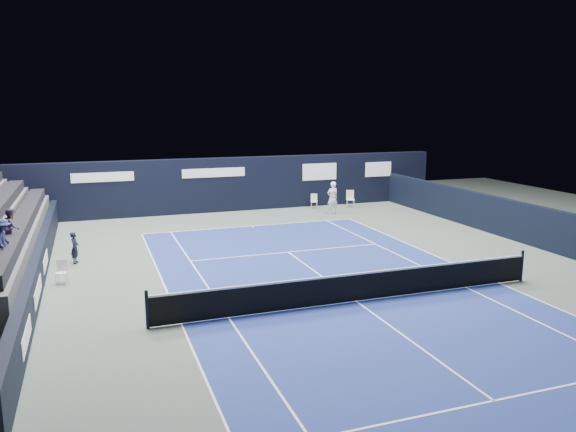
% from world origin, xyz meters
% --- Properties ---
extents(ground, '(48.00, 48.00, 0.00)m').
position_xyz_m(ground, '(0.00, 2.00, 0.00)').
color(ground, '#4A5850').
rests_on(ground, ground).
extents(court_surface, '(10.97, 23.77, 0.01)m').
position_xyz_m(court_surface, '(0.00, 0.00, 0.00)').
color(court_surface, navy).
rests_on(court_surface, ground).
extents(enclosure_wall_right, '(0.30, 22.00, 1.80)m').
position_xyz_m(enclosure_wall_right, '(10.50, 6.00, 0.90)').
color(enclosure_wall_right, black).
rests_on(enclosure_wall_right, ground).
extents(folding_chair_back_a, '(0.48, 0.47, 0.86)m').
position_xyz_m(folding_chair_back_a, '(4.91, 15.59, 0.49)').
color(folding_chair_back_a, silver).
rests_on(folding_chair_back_a, ground).
extents(folding_chair_back_b, '(0.57, 0.55, 1.03)m').
position_xyz_m(folding_chair_back_b, '(7.09, 15.14, 0.59)').
color(folding_chair_back_b, silver).
rests_on(folding_chair_back_b, ground).
extents(line_judge_chair, '(0.43, 0.42, 0.82)m').
position_xyz_m(line_judge_chair, '(-8.77, 5.12, 0.47)').
color(line_judge_chair, white).
rests_on(line_judge_chair, ground).
extents(line_judge, '(0.40, 0.51, 1.24)m').
position_xyz_m(line_judge, '(-8.38, 7.64, 0.62)').
color(line_judge, black).
rests_on(line_judge, ground).
extents(court_markings, '(11.03, 23.83, 0.00)m').
position_xyz_m(court_markings, '(0.00, 0.00, 0.01)').
color(court_markings, white).
rests_on(court_markings, court_surface).
extents(tennis_net, '(12.90, 0.10, 1.10)m').
position_xyz_m(tennis_net, '(0.00, 0.00, 0.51)').
color(tennis_net, black).
rests_on(tennis_net, ground).
extents(back_sponsor_wall, '(26.00, 0.63, 3.10)m').
position_xyz_m(back_sponsor_wall, '(0.01, 16.50, 1.55)').
color(back_sponsor_wall, black).
rests_on(back_sponsor_wall, ground).
extents(side_barrier_left, '(0.33, 22.00, 1.20)m').
position_xyz_m(side_barrier_left, '(-9.50, 5.97, 0.60)').
color(side_barrier_left, black).
rests_on(side_barrier_left, ground).
extents(tennis_player, '(0.74, 0.89, 1.84)m').
position_xyz_m(tennis_player, '(5.22, 13.59, 0.92)').
color(tennis_player, white).
rests_on(tennis_player, ground).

